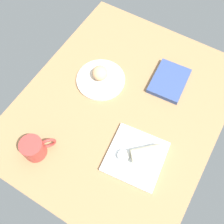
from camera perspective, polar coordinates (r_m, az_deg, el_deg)
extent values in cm
cube|color=#9E754C|center=(123.87, 1.98, 1.09)|extent=(110.00, 90.00, 4.00)
cylinder|color=silver|center=(128.79, -2.48, 7.11)|extent=(23.85, 23.85, 1.40)
ellipsoid|color=tan|center=(126.58, -2.67, 8.57)|extent=(10.96, 10.90, 5.99)
cube|color=white|center=(111.80, 5.18, -9.73)|extent=(25.67, 25.67, 1.60)
cylinder|color=silver|center=(109.46, 2.52, -9.60)|extent=(4.79, 4.79, 2.39)
cylinder|color=#CC5E29|center=(108.61, 2.53, -9.46)|extent=(3.93, 3.93, 0.40)
cylinder|color=beige|center=(108.84, 7.55, -8.99)|extent=(12.97, 13.25, 5.76)
cube|color=#33477F|center=(130.70, 12.47, 6.70)|extent=(22.01, 17.20, 2.45)
cylinder|color=#B23833|center=(113.06, -16.89, -7.67)|extent=(9.46, 9.46, 9.56)
cylinder|color=#B56E33|center=(109.29, -17.46, -6.93)|extent=(7.76, 7.76, 0.40)
torus|color=#B23833|center=(112.26, -13.84, -6.68)|extent=(6.21, 5.21, 6.94)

